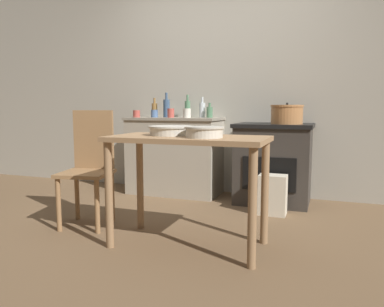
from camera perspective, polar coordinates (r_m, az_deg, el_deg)
ground_plane at (r=3.11m, az=-3.47°, el=-11.76°), size 14.00×14.00×0.00m
wall_back at (r=4.45m, az=4.80°, el=10.49°), size 8.00×0.07×2.55m
counter_cabinet at (r=4.37m, az=-2.64°, el=-0.31°), size 1.08×0.54×0.89m
stove at (r=4.03m, az=12.29°, el=-1.44°), size 0.79×0.62×0.84m
work_table at (r=2.66m, az=-0.62°, el=-0.34°), size 1.12×0.56×0.80m
chair at (r=3.33m, az=-15.39°, el=-1.63°), size 0.47×0.47×0.98m
flour_sack at (r=3.61m, az=12.19°, el=-6.16°), size 0.26×0.18×0.38m
stock_pot at (r=3.90m, az=14.25°, el=5.80°), size 0.33×0.33×0.22m
mixing_bowl_large at (r=2.76m, az=-3.17°, el=3.61°), size 0.34×0.34×0.07m
mixing_bowl_small at (r=2.53m, az=1.90°, el=3.39°), size 0.27×0.27×0.07m
bottle_far_left at (r=4.22m, az=2.70°, el=6.35°), size 0.07×0.07×0.17m
bottle_left at (r=4.41m, az=-3.91°, el=6.97°), size 0.08×0.08×0.29m
bottle_mid_left at (r=4.57m, az=-5.73°, el=6.67°), size 0.07×0.07×0.23m
bottle_center_left at (r=4.42m, az=-0.69°, el=6.87°), size 0.07×0.07×0.26m
bottle_center at (r=4.30m, az=1.56°, el=6.70°), size 0.07×0.07×0.23m
cup_center_right at (r=4.24m, az=-3.25°, el=6.17°), size 0.08×0.08×0.10m
cup_mid_right at (r=4.38m, az=-8.44°, el=6.00°), size 0.08×0.08×0.08m
cup_right at (r=4.35m, az=-5.75°, el=6.07°), size 0.08×0.08×0.09m
cup_far_right at (r=4.15m, az=-0.77°, el=6.17°), size 0.08×0.08×0.10m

